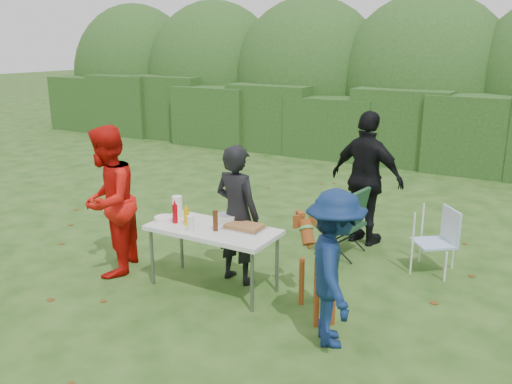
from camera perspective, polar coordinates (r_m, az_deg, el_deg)
The scene contains 20 objects.
ground at distance 6.29m, azimuth -5.27°, elevation -10.72°, with size 80.00×80.00×0.00m, color #1E4211.
hedge_row at distance 13.14m, azimuth 15.30°, elevation 6.62°, with size 22.00×1.40×1.70m, color #23471C.
shrub_backdrop at distance 14.60m, azimuth 17.19°, elevation 10.30°, with size 20.00×2.60×3.20m, color #3D6628.
folding_table at distance 6.19m, azimuth -4.55°, elevation -4.25°, with size 1.50×0.70×0.74m.
person_cook at distance 6.33m, azimuth -2.00°, elevation -2.38°, with size 0.60×0.40×1.66m, color black.
person_red_jacket at distance 6.77m, azimuth -15.31°, elevation -0.95°, with size 0.89×0.69×1.83m, color red.
person_black_puffy at distance 7.66m, azimuth 11.59°, elevation 1.38°, with size 1.10×0.46×1.88m, color black.
child at distance 5.10m, azimuth 8.25°, elevation -7.99°, with size 0.97×0.56×1.51m, color #0D224C.
dog at distance 5.70m, azimuth 6.46°, elevation -8.47°, with size 0.98×0.39×0.93m, color brown, non-canonical shape.
camping_chair at distance 7.34m, azimuth 8.99°, elevation -2.95°, with size 0.59×0.59×0.94m, color #1B3E25, non-canonical shape.
lawn_chair at distance 7.06m, azimuth 18.22°, elevation -4.86°, with size 0.48×0.48×0.82m, color #528DCF, non-canonical shape.
food_tray at distance 6.11m, azimuth -1.24°, elevation -3.82°, with size 0.45×0.30×0.02m, color #B7B7BA.
focaccia_bread at distance 6.10m, azimuth -1.24°, elevation -3.57°, with size 0.40×0.26×0.04m, color olive.
mustard_bottle at distance 6.25m, azimuth -7.34°, elevation -2.62°, with size 0.06×0.06×0.20m, color #DDA600.
ketchup_bottle at distance 6.35m, azimuth -8.52°, elevation -2.29°, with size 0.06×0.06×0.22m, color #A5030C.
beer_bottle at distance 6.03m, azimuth -4.30°, elevation -3.02°, with size 0.06×0.06×0.24m, color #47230F.
paper_towel_roll at distance 6.55m, azimuth -8.30°, elevation -1.54°, with size 0.12×0.12×0.26m, color white.
cup_stack at distance 6.05m, azimuth -6.90°, elevation -3.33°, with size 0.08×0.08×0.18m, color white.
pasta_bowl at distance 6.30m, azimuth -3.23°, elevation -2.86°, with size 0.26×0.26×0.10m, color silver.
plate_stack at distance 6.47m, azimuth -9.60°, elevation -2.79°, with size 0.24×0.24×0.05m, color white.
Camera 1 is at (3.30, -4.57, 2.79)m, focal length 38.00 mm.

